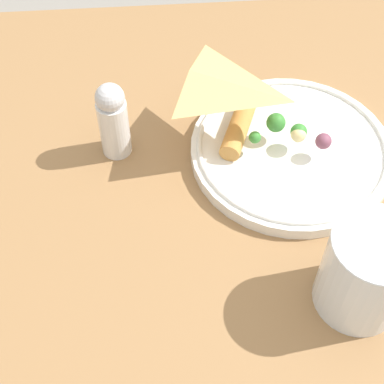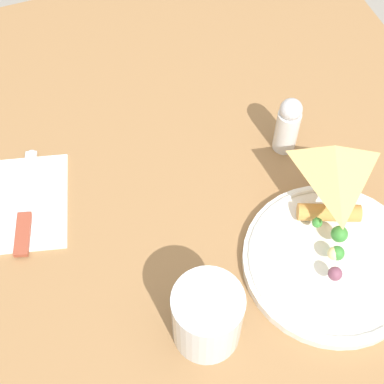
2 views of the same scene
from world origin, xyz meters
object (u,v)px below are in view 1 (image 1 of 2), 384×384
object	(u,v)px
milk_glass	(367,272)
salt_shaker	(113,120)
dining_table	(261,263)
plate_pizza	(289,148)

from	to	relation	value
milk_glass	salt_shaker	size ratio (longest dim) A/B	1.02
dining_table	plate_pizza	distance (m)	0.14
dining_table	milk_glass	distance (m)	0.19
dining_table	salt_shaker	distance (m)	0.25
plate_pizza	milk_glass	size ratio (longest dim) A/B	2.30
dining_table	salt_shaker	size ratio (longest dim) A/B	12.58
plate_pizza	salt_shaker	world-z (taller)	salt_shaker
milk_glass	salt_shaker	world-z (taller)	milk_glass
plate_pizza	milk_glass	distance (m)	0.20
dining_table	plate_pizza	size ratio (longest dim) A/B	5.36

